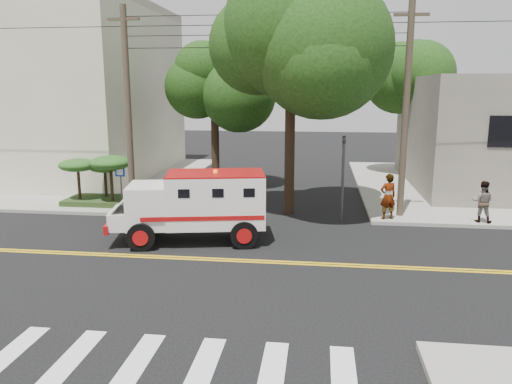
# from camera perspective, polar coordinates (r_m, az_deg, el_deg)

# --- Properties ---
(ground) EXTENTS (100.00, 100.00, 0.00)m
(ground) POSITION_cam_1_polar(r_m,az_deg,el_deg) (16.50, -2.95, -7.80)
(ground) COLOR black
(ground) RESTS_ON ground
(sidewalk_ne) EXTENTS (17.00, 17.00, 0.15)m
(sidewalk_ne) POSITION_cam_1_polar(r_m,az_deg,el_deg) (31.18, 27.25, 0.40)
(sidewalk_ne) COLOR gray
(sidewalk_ne) RESTS_ON ground
(sidewalk_nw) EXTENTS (17.00, 17.00, 0.15)m
(sidewalk_nw) POSITION_cam_1_polar(r_m,az_deg,el_deg) (33.54, -21.90, 1.58)
(sidewalk_nw) COLOR gray
(sidewalk_nw) RESTS_ON ground
(building_left) EXTENTS (16.00, 14.00, 10.00)m
(building_left) POSITION_cam_1_polar(r_m,az_deg,el_deg) (35.40, -24.22, 10.16)
(building_left) COLOR beige
(building_left) RESTS_ON sidewalk_nw
(utility_pole_left) EXTENTS (0.28, 0.28, 9.00)m
(utility_pole_left) POSITION_cam_1_polar(r_m,az_deg,el_deg) (22.91, -14.39, 8.86)
(utility_pole_left) COLOR #382D23
(utility_pole_left) RESTS_ON ground
(utility_pole_right) EXTENTS (0.28, 0.28, 9.00)m
(utility_pole_right) POSITION_cam_1_polar(r_m,az_deg,el_deg) (21.79, 16.73, 8.60)
(utility_pole_right) COLOR #382D23
(utility_pole_right) RESTS_ON ground
(tree_main) EXTENTS (6.08, 5.70, 9.85)m
(tree_main) POSITION_cam_1_polar(r_m,az_deg,el_deg) (21.58, 5.19, 16.19)
(tree_main) COLOR black
(tree_main) RESTS_ON ground
(tree_left) EXTENTS (4.48, 4.20, 7.70)m
(tree_left) POSITION_cam_1_polar(r_m,az_deg,el_deg) (27.63, -4.23, 12.18)
(tree_left) COLOR black
(tree_left) RESTS_ON ground
(tree_right) EXTENTS (4.80, 4.50, 8.20)m
(tree_right) POSITION_cam_1_polar(r_m,az_deg,el_deg) (31.64, 18.77, 12.21)
(tree_right) COLOR black
(tree_right) RESTS_ON ground
(traffic_signal) EXTENTS (0.15, 0.18, 3.60)m
(traffic_signal) POSITION_cam_1_polar(r_m,az_deg,el_deg) (21.17, 9.92, 2.64)
(traffic_signal) COLOR #3F3F42
(traffic_signal) RESTS_ON ground
(accessibility_sign) EXTENTS (0.45, 0.10, 2.02)m
(accessibility_sign) POSITION_cam_1_polar(r_m,az_deg,el_deg) (23.65, -15.21, 1.24)
(accessibility_sign) COLOR #3F3F42
(accessibility_sign) RESTS_ON ground
(palm_planter) EXTENTS (3.52, 2.63, 2.36)m
(palm_planter) POSITION_cam_1_polar(r_m,az_deg,el_deg) (24.50, -17.51, 2.13)
(palm_planter) COLOR #1E3314
(palm_planter) RESTS_ON sidewalk_nw
(armored_truck) EXTENTS (5.89, 3.13, 2.55)m
(armored_truck) POSITION_cam_1_polar(r_m,az_deg,el_deg) (18.24, -6.89, -1.21)
(armored_truck) COLOR white
(armored_truck) RESTS_ON ground
(pedestrian_a) EXTENTS (0.81, 0.67, 1.92)m
(pedestrian_a) POSITION_cam_1_polar(r_m,az_deg,el_deg) (21.44, 14.84, -0.50)
(pedestrian_a) COLOR gray
(pedestrian_a) RESTS_ON sidewalk_ne
(pedestrian_b) EXTENTS (0.99, 0.87, 1.71)m
(pedestrian_b) POSITION_cam_1_polar(r_m,az_deg,el_deg) (22.28, 24.46, -1.00)
(pedestrian_b) COLOR gray
(pedestrian_b) RESTS_ON sidewalk_ne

